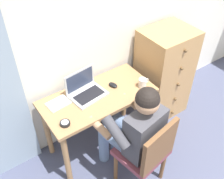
{
  "coord_description": "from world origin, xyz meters",
  "views": [
    {
      "loc": [
        -1.49,
        0.19,
        2.51
      ],
      "look_at": [
        -0.39,
        1.76,
        0.85
      ],
      "focal_mm": 42.99,
      "sensor_mm": 36.0,
      "label": 1
    }
  ],
  "objects": [
    {
      "name": "laptop",
      "position": [
        -0.57,
        1.95,
        0.8
      ],
      "size": [
        0.37,
        0.29,
        0.24
      ],
      "color": "#B7BABF",
      "rests_on": "desk"
    },
    {
      "name": "notebook_pad",
      "position": [
        -0.86,
        1.97,
        0.75
      ],
      "size": [
        0.22,
        0.17,
        0.01
      ],
      "primitive_type": "cube",
      "rotation": [
        0.0,
        0.0,
        0.1
      ],
      "color": "silver",
      "rests_on": "desk"
    },
    {
      "name": "chair",
      "position": [
        -0.39,
        1.19,
        0.5
      ],
      "size": [
        0.48,
        0.46,
        0.89
      ],
      "color": "brown",
      "rests_on": "ground_plane"
    },
    {
      "name": "dresser",
      "position": [
        0.46,
        1.91,
        0.56
      ],
      "size": [
        0.57,
        0.5,
        1.13
      ],
      "color": "tan",
      "rests_on": "ground_plane"
    },
    {
      "name": "desk",
      "position": [
        -0.49,
        1.86,
        0.62
      ],
      "size": [
        1.12,
        0.55,
        0.75
      ],
      "color": "#9E754C",
      "rests_on": "ground_plane"
    },
    {
      "name": "person_seated",
      "position": [
        -0.42,
        1.37,
        0.68
      ],
      "size": [
        0.59,
        0.63,
        1.21
      ],
      "color": "#6B84AD",
      "rests_on": "ground_plane"
    },
    {
      "name": "computer_mouse",
      "position": [
        -0.28,
        1.89,
        0.76
      ],
      "size": [
        0.08,
        0.11,
        0.03
      ],
      "primitive_type": "ellipsoid",
      "rotation": [
        0.0,
        0.0,
        0.23
      ],
      "color": "black",
      "rests_on": "desk"
    },
    {
      "name": "desk_clock",
      "position": [
        -0.92,
        1.7,
        0.76
      ],
      "size": [
        0.09,
        0.09,
        0.03
      ],
      "color": "black",
      "rests_on": "desk"
    },
    {
      "name": "coffee_mug",
      "position": [
        -0.04,
        1.71,
        0.8
      ],
      "size": [
        0.12,
        0.08,
        0.09
      ],
      "color": "silver",
      "rests_on": "desk"
    },
    {
      "name": "wall_back",
      "position": [
        0.0,
        2.2,
        1.25
      ],
      "size": [
        4.8,
        0.05,
        2.5
      ],
      "primitive_type": "cube",
      "color": "silver",
      "rests_on": "ground_plane"
    }
  ]
}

